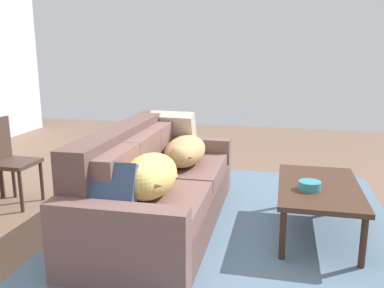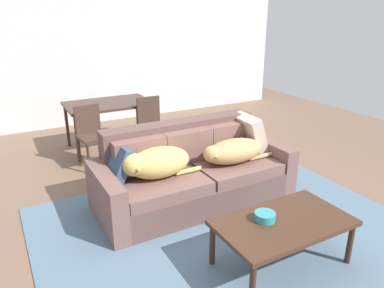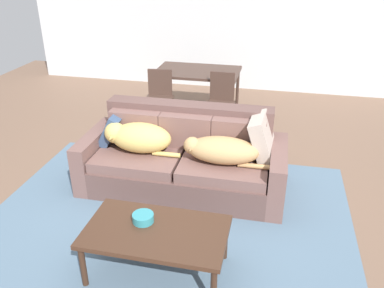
{
  "view_description": "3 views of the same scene",
  "coord_description": "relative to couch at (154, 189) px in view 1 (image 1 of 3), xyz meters",
  "views": [
    {
      "loc": [
        -3.35,
        -0.86,
        1.55
      ],
      "look_at": [
        0.18,
        -0.07,
        0.71
      ],
      "focal_mm": 38.22,
      "sensor_mm": 36.0,
      "label": 1
    },
    {
      "loc": [
        -1.88,
        -3.14,
        2.11
      ],
      "look_at": [
        -0.08,
        0.15,
        0.73
      ],
      "focal_mm": 33.9,
      "sensor_mm": 36.0,
      "label": 2
    },
    {
      "loc": [
        0.93,
        -3.65,
        2.49
      ],
      "look_at": [
        0.06,
        0.17,
        0.57
      ],
      "focal_mm": 37.37,
      "sensor_mm": 36.0,
      "label": 3
    }
  ],
  "objects": [
    {
      "name": "bowl_on_coffee_table",
      "position": [
        -0.02,
        -1.33,
        0.14
      ],
      "size": [
        0.18,
        0.18,
        0.07
      ],
      "primitive_type": "cylinder",
      "color": "teal",
      "rests_on": "coffee_table"
    },
    {
      "name": "throw_pillow_by_left_arm",
      "position": [
        -0.86,
        0.04,
        0.28
      ],
      "size": [
        0.29,
        0.39,
        0.39
      ],
      "primitive_type": "cube",
      "rotation": [
        0.0,
        0.47,
        0.05
      ],
      "color": "#344969",
      "rests_on": "couch"
    },
    {
      "name": "dining_chair_near_right",
      "position": [
        0.16,
        1.59,
        0.16
      ],
      "size": [
        0.41,
        0.41,
        0.89
      ],
      "rotation": [
        0.0,
        0.0,
        -0.02
      ],
      "color": "#453028",
      "rests_on": "ground"
    },
    {
      "name": "couch",
      "position": [
        0.0,
        0.0,
        0.0
      ],
      "size": [
        2.27,
        0.98,
        0.9
      ],
      "rotation": [
        0.0,
        0.0,
        0.01
      ],
      "color": "brown",
      "rests_on": "ground"
    },
    {
      "name": "dog_on_left_cushion",
      "position": [
        -0.5,
        -0.12,
        0.28
      ],
      "size": [
        0.87,
        0.4,
        0.33
      ],
      "rotation": [
        0.0,
        0.0,
        0.01
      ],
      "color": "tan",
      "rests_on": "couch"
    },
    {
      "name": "throw_pillow_by_right_arm",
      "position": [
        0.86,
        0.06,
        0.33
      ],
      "size": [
        0.32,
        0.49,
        0.5
      ],
      "primitive_type": "cube",
      "rotation": [
        0.0,
        -0.33,
        -0.05
      ],
      "color": "#BBA99B",
      "rests_on": "couch"
    },
    {
      "name": "ground_plane",
      "position": [
        0.04,
        -0.23,
        -0.34
      ],
      "size": [
        10.0,
        10.0,
        0.0
      ],
      "primitive_type": "plane",
      "color": "brown"
    },
    {
      "name": "dog_on_right_cushion",
      "position": [
        0.44,
        -0.17,
        0.25
      ],
      "size": [
        0.93,
        0.38,
        0.28
      ],
      "rotation": [
        0.0,
        0.0,
        0.01
      ],
      "color": "tan",
      "rests_on": "couch"
    },
    {
      "name": "coffee_table",
      "position": [
        0.11,
        -1.41,
        0.06
      ],
      "size": [
        1.16,
        0.66,
        0.44
      ],
      "color": "#43291B",
      "rests_on": "ground"
    },
    {
      "name": "area_rug",
      "position": [
        0.0,
        -0.7,
        -0.33
      ],
      "size": [
        3.68,
        2.88,
        0.01
      ],
      "primitive_type": "cube",
      "rotation": [
        0.0,
        0.0,
        0.01
      ],
      "color": "slate",
      "rests_on": "ground"
    }
  ]
}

